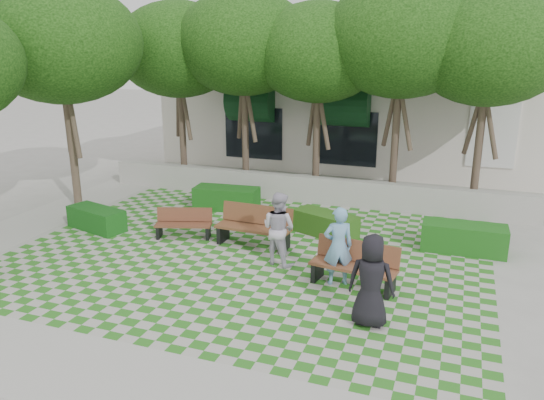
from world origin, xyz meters
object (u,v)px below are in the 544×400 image
at_px(hedge_midleft, 227,198).
at_px(hedge_west, 97,219).
at_px(person_blue, 338,246).
at_px(person_dark, 371,281).
at_px(bench_east, 354,266).
at_px(bench_west, 184,224).
at_px(person_white, 279,228).
at_px(hedge_east, 464,238).
at_px(hedge_midright, 325,224).
at_px(bench_mid, 254,227).

relative_size(hedge_midleft, hedge_west, 1.14).
bearing_deg(person_blue, person_dark, 97.79).
bearing_deg(bench_east, bench_west, 172.64).
distance_m(hedge_midleft, person_white, 4.88).
distance_m(hedge_east, person_white, 4.98).
distance_m(bench_west, hedge_midleft, 2.86).
xyz_separation_m(hedge_east, person_white, (-4.32, -2.43, 0.55)).
relative_size(bench_east, person_white, 1.09).
relative_size(bench_east, person_blue, 1.10).
bearing_deg(hedge_midright, hedge_east, 0.29).
distance_m(bench_east, person_blue, 0.57).
height_order(hedge_east, hedge_midleft, hedge_east).
height_order(bench_mid, bench_west, bench_mid).
xyz_separation_m(person_blue, person_white, (-1.64, 0.65, 0.01)).
bearing_deg(person_blue, hedge_midleft, -67.31).
bearing_deg(bench_west, hedge_west, 168.58).
bearing_deg(hedge_west, hedge_midleft, 48.60).
distance_m(person_blue, person_dark, 1.88).
bearing_deg(person_white, person_dark, 157.14).
bearing_deg(hedge_midleft, bench_east, -40.12).
bearing_deg(person_white, hedge_midleft, -32.66).
xyz_separation_m(person_blue, person_dark, (1.01, -1.58, 0.01)).
bearing_deg(person_dark, hedge_midright, -65.72).
xyz_separation_m(hedge_west, person_blue, (7.54, -1.22, 0.59)).
bearing_deg(person_white, bench_mid, -25.80).
height_order(bench_mid, hedge_east, bench_mid).
distance_m(hedge_midright, hedge_midleft, 3.93).
xyz_separation_m(bench_east, hedge_east, (2.29, 3.05, -0.12)).
bearing_deg(person_blue, hedge_west, -34.07).
relative_size(bench_east, hedge_west, 1.09).
xyz_separation_m(hedge_midleft, person_white, (3.13, -3.71, 0.55)).
relative_size(bench_east, hedge_east, 0.95).
relative_size(hedge_midright, hedge_west, 1.02).
xyz_separation_m(bench_west, person_white, (3.14, -0.86, 0.52)).
relative_size(bench_mid, hedge_midright, 1.11).
bearing_deg(hedge_midright, person_white, -103.47).
bearing_deg(bench_east, person_blue, -167.76).
distance_m(bench_mid, person_white, 1.48).
bearing_deg(hedge_midleft, hedge_midright, -19.41).
height_order(bench_mid, hedge_midright, bench_mid).
bearing_deg(bench_west, bench_mid, -14.23).
height_order(bench_east, person_blue, person_blue).
xyz_separation_m(bench_east, person_dark, (0.63, -1.61, 0.44)).
distance_m(bench_east, bench_west, 5.37).
xyz_separation_m(bench_west, hedge_west, (-2.76, -0.28, -0.07)).
height_order(hedge_east, hedge_west, hedge_east).
bearing_deg(bench_west, person_blue, -34.82).
bearing_deg(hedge_midright, bench_east, -64.49).
distance_m(hedge_east, person_dark, 4.98).
height_order(hedge_east, person_blue, person_blue).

